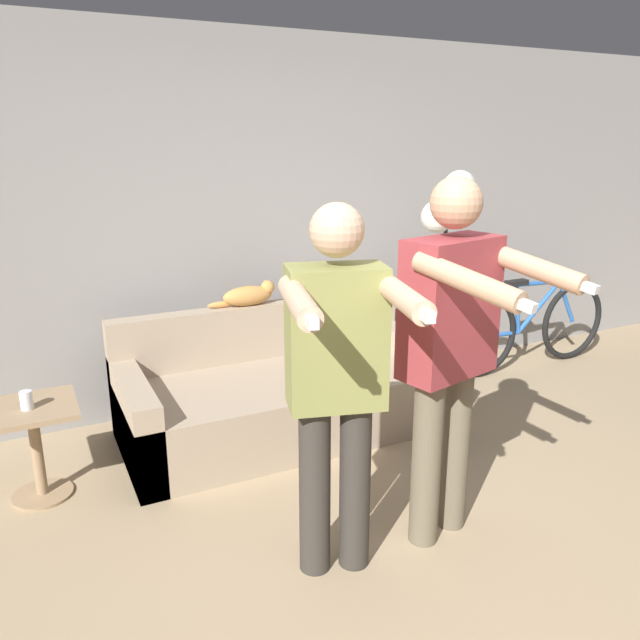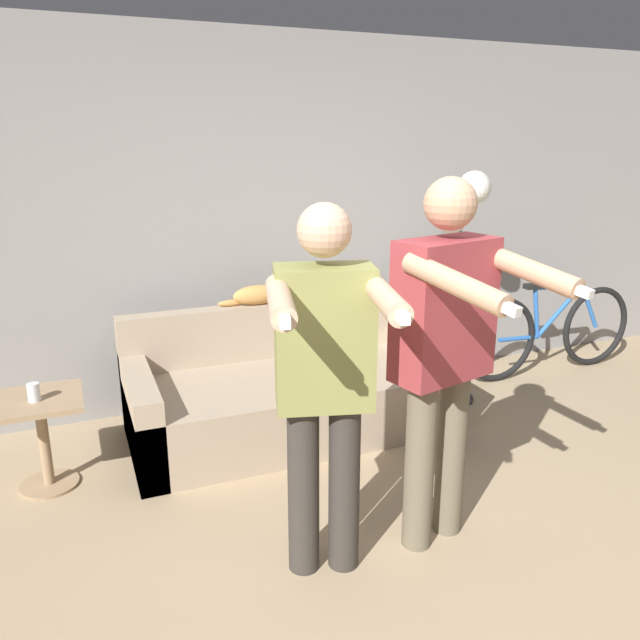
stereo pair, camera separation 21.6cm
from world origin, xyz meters
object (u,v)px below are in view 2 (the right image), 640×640
Objects in this scene: cup at (34,392)px; bicycle at (549,331)px; floor_lamp at (461,227)px; cat at (259,294)px; couch at (291,393)px; person_left at (325,373)px; person_right at (445,342)px; side_table at (42,424)px.

bicycle reaches higher than cup.
floor_lamp is at bearing 4.38° from cup.
cat is 1.57m from cup.
person_left is (-0.34, -1.41, 0.70)m from couch.
couch is 4.44× the size of cat.
person_left reaches higher than bicycle.
person_right is at bearing -34.22° from cup.
floor_lamp is 1.41m from bicycle.
side_table is at bearing 131.60° from person_right.
bicycle is at bearing 5.14° from side_table.
bicycle is (3.84, 0.35, -0.02)m from side_table.
person_right is 2.24m from side_table.
floor_lamp reaches higher than cup.
cat is 1.59m from side_table.
side_table is 0.32× the size of bicycle.
cup is (-1.18, 1.21, -0.37)m from person_left.
side_table is 5.35× the size of cup.
person_right is at bearing -35.18° from side_table.
couch is at bearing 7.43° from cup.
person_right reaches higher than person_left.
cup is (-1.43, -0.56, -0.28)m from cat.
couch is 1.27× the size of person_left.
couch reaches higher than bicycle.
bicycle is at bearing -4.37° from cat.
cat is 0.28× the size of floor_lamp.
person_left is 3.10× the size of side_table.
person_right is at bearing -80.13° from couch.
side_table is 0.20m from cup.
cup is at bearing -175.62° from floor_lamp.
person_right is at bearing -142.75° from bicycle.
couch is at bearing -179.30° from floor_lamp.
couch is 1.21× the size of person_right.
cat is at bearing 104.10° from couch.
couch reaches higher than side_table.
floor_lamp is at bearing 0.70° from couch.
cat reaches higher than side_table.
floor_lamp is 0.99× the size of bicycle.
side_table is at bearing -174.86° from bicycle.
person_right is at bearing -126.09° from floor_lamp.
cup is at bearing 132.56° from person_right.
cat is 0.28× the size of bicycle.
person_left is 1.79m from cat.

